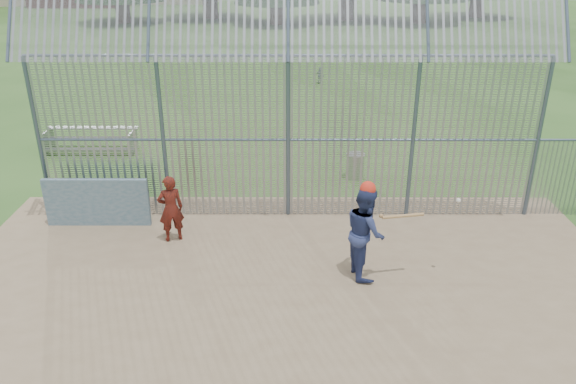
{
  "coord_description": "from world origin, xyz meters",
  "views": [
    {
      "loc": [
        0.02,
        -9.29,
        6.37
      ],
      "look_at": [
        0.0,
        2.0,
        1.3
      ],
      "focal_mm": 35.0,
      "sensor_mm": 36.0,
      "label": 1
    }
  ],
  "objects_px": {
    "batter": "(365,232)",
    "onlooker": "(171,209)",
    "dugout_wall": "(97,202)",
    "bleacher": "(90,140)",
    "trash_can": "(355,166)"
  },
  "relations": [
    {
      "from": "dugout_wall",
      "to": "trash_can",
      "type": "distance_m",
      "value": 7.22
    },
    {
      "from": "dugout_wall",
      "to": "onlooker",
      "type": "height_order",
      "value": "onlooker"
    },
    {
      "from": "batter",
      "to": "onlooker",
      "type": "relative_size",
      "value": 1.22
    },
    {
      "from": "batter",
      "to": "onlooker",
      "type": "bearing_deg",
      "value": 61.26
    },
    {
      "from": "bleacher",
      "to": "dugout_wall",
      "type": "bearing_deg",
      "value": -70.23
    },
    {
      "from": "dugout_wall",
      "to": "bleacher",
      "type": "xyz_separation_m",
      "value": [
        -1.89,
        5.27,
        -0.21
      ]
    },
    {
      "from": "dugout_wall",
      "to": "bleacher",
      "type": "height_order",
      "value": "dugout_wall"
    },
    {
      "from": "bleacher",
      "to": "trash_can",
      "type": "bearing_deg",
      "value": -14.89
    },
    {
      "from": "dugout_wall",
      "to": "bleacher",
      "type": "bearing_deg",
      "value": 109.77
    },
    {
      "from": "batter",
      "to": "bleacher",
      "type": "bearing_deg",
      "value": 37.31
    },
    {
      "from": "batter",
      "to": "bleacher",
      "type": "height_order",
      "value": "batter"
    },
    {
      "from": "trash_can",
      "to": "bleacher",
      "type": "relative_size",
      "value": 0.27
    },
    {
      "from": "dugout_wall",
      "to": "onlooker",
      "type": "xyz_separation_m",
      "value": [
        1.94,
        -0.74,
        0.19
      ]
    },
    {
      "from": "bleacher",
      "to": "batter",
      "type": "bearing_deg",
      "value": -42.77
    },
    {
      "from": "dugout_wall",
      "to": "trash_can",
      "type": "xyz_separation_m",
      "value": [
        6.55,
        3.02,
        -0.24
      ]
    }
  ]
}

